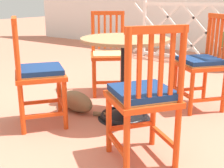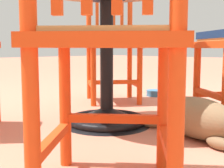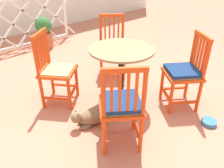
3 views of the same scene
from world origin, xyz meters
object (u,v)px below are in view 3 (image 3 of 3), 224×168
at_px(orange_chair_near_fence, 112,47).
at_px(tabby_cat, 94,115).
at_px(orange_chair_tucked_in, 56,71).
at_px(orange_chair_at_corner, 184,73).
at_px(pet_water_bowl, 209,122).
at_px(cafe_table, 121,82).
at_px(terracotta_planter, 44,32).
at_px(orange_chair_facing_out, 121,106).

bearing_deg(orange_chair_near_fence, tabby_cat, -142.00).
relative_size(orange_chair_tucked_in, orange_chair_at_corner, 1.00).
relative_size(orange_chair_tucked_in, tabby_cat, 1.22).
distance_m(orange_chair_near_fence, pet_water_bowl, 1.72).
distance_m(cafe_table, pet_water_bowl, 1.12).
bearing_deg(orange_chair_tucked_in, pet_water_bowl, -57.62).
relative_size(orange_chair_at_corner, pet_water_bowl, 5.36).
height_order(cafe_table, orange_chair_at_corner, orange_chair_at_corner).
distance_m(orange_chair_near_fence, orange_chair_at_corner, 1.22).
bearing_deg(cafe_table, pet_water_bowl, -67.63).
bearing_deg(orange_chair_near_fence, terracotta_planter, 96.27).
height_order(orange_chair_near_fence, terracotta_planter, orange_chair_near_fence).
xyz_separation_m(terracotta_planter, pet_water_bowl, (0.15, -3.45, -0.30)).
bearing_deg(terracotta_planter, pet_water_bowl, -87.57).
height_order(cafe_table, orange_chair_tucked_in, orange_chair_tucked_in).
distance_m(orange_chair_facing_out, tabby_cat, 0.55).
height_order(orange_chair_near_fence, orange_chair_facing_out, same).
xyz_separation_m(tabby_cat, terracotta_planter, (0.78, 2.55, 0.23)).
height_order(orange_chair_facing_out, tabby_cat, orange_chair_facing_out).
bearing_deg(tabby_cat, cafe_table, 11.34).
bearing_deg(tabby_cat, pet_water_bowl, -44.07).
bearing_deg(orange_chair_near_fence, pet_water_bowl, -91.70).
distance_m(orange_chair_tucked_in, orange_chair_at_corner, 1.54).
relative_size(orange_chair_near_fence, terracotta_planter, 1.47).
height_order(orange_chair_near_fence, pet_water_bowl, orange_chair_near_fence).
height_order(orange_chair_facing_out, terracotta_planter, orange_chair_facing_out).
xyz_separation_m(orange_chair_facing_out, terracotta_planter, (0.79, 2.97, -0.12)).
distance_m(terracotta_planter, pet_water_bowl, 3.46).
height_order(orange_chair_tucked_in, pet_water_bowl, orange_chair_tucked_in).
distance_m(orange_chair_tucked_in, orange_chair_facing_out, 1.08).
relative_size(orange_chair_facing_out, tabby_cat, 1.22).
relative_size(orange_chair_facing_out, terracotta_planter, 1.47).
distance_m(orange_chair_at_corner, pet_water_bowl, 0.62).
bearing_deg(pet_water_bowl, orange_chair_facing_out, 153.01).
distance_m(orange_chair_near_fence, tabby_cat, 1.29).
bearing_deg(orange_chair_at_corner, orange_chair_tucked_in, 134.25).
distance_m(orange_chair_tucked_in, terracotta_planter, 2.07).
relative_size(terracotta_planter, pet_water_bowl, 3.65).
bearing_deg(pet_water_bowl, tabby_cat, 135.93).
height_order(orange_chair_facing_out, orange_chair_at_corner, same).
bearing_deg(orange_chair_facing_out, orange_chair_at_corner, -1.43).
bearing_deg(cafe_table, orange_chair_at_corner, -47.70).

